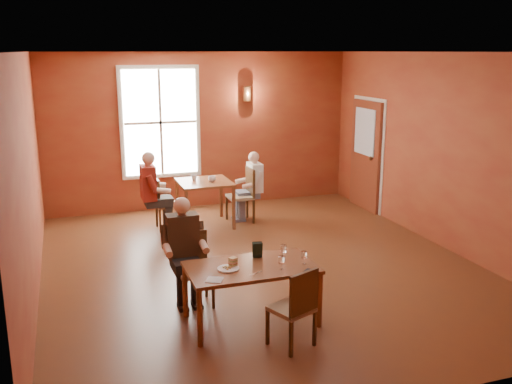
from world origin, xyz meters
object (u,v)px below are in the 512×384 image
object	(u,v)px
diner_main	(195,257)
diner_maroon	(166,191)
main_table	(251,294)
chair_diner_maroon	(168,203)
chair_diner_main	(195,270)
chair_empty	(291,307)
chair_diner_white	(240,195)
second_table	(205,203)
diner_white	(242,189)

from	to	relation	value
diner_main	diner_maroon	distance (m)	3.19
main_table	chair_diner_maroon	bearing A→B (deg)	93.82
main_table	chair_diner_main	size ratio (longest dim) A/B	1.63
diner_main	chair_empty	distance (m)	1.47
chair_empty	chair_diner_white	distance (m)	4.53
second_table	chair_diner_maroon	size ratio (longest dim) A/B	1.00
chair_diner_maroon	chair_empty	bearing A→B (deg)	6.16
main_table	chair_empty	xyz separation A→B (m)	(0.23, -0.65, 0.10)
chair_empty	chair_diner_white	xyz separation A→B (m)	(0.82, 4.45, 0.05)
diner_main	chair_diner_white	xyz separation A→B (m)	(1.55, 3.18, -0.14)
diner_maroon	second_table	bearing A→B (deg)	90.00
chair_diner_main	second_table	bearing A→B (deg)	-105.85
second_table	diner_white	xyz separation A→B (m)	(0.68, 0.00, 0.21)
chair_diner_main	chair_diner_maroon	xyz separation A→B (m)	(0.25, 3.15, 0.01)
chair_diner_white	chair_diner_maroon	distance (m)	1.30
chair_diner_white	main_table	bearing A→B (deg)	164.63
diner_main	chair_empty	bearing A→B (deg)	119.86
diner_main	chair_diner_maroon	bearing A→B (deg)	-94.41
second_table	diner_white	world-z (taller)	diner_white
diner_main	chair_diner_white	size ratio (longest dim) A/B	1.28
main_table	diner_white	world-z (taller)	diner_white
diner_white	diner_maroon	world-z (taller)	diner_maroon
chair_diner_maroon	diner_maroon	size ratio (longest dim) A/B	0.67
chair_empty	diner_maroon	xyz separation A→B (m)	(-0.51, 4.45, 0.24)
chair_diner_white	diner_white	xyz separation A→B (m)	(0.03, 0.00, 0.12)
chair_diner_white	diner_maroon	distance (m)	1.34
chair_diner_main	diner_white	bearing A→B (deg)	-116.54
second_table	chair_diner_white	distance (m)	0.66
chair_diner_main	chair_diner_white	bearing A→B (deg)	-116.11
diner_main	chair_empty	size ratio (longest dim) A/B	1.44
chair_empty	second_table	distance (m)	4.45
chair_diner_maroon	diner_maroon	world-z (taller)	diner_maroon
diner_maroon	diner_white	bearing A→B (deg)	90.00
diner_white	chair_diner_maroon	xyz separation A→B (m)	(-1.33, 0.00, -0.15)
diner_white	chair_diner_main	bearing A→B (deg)	153.46
diner_white	second_table	bearing A→B (deg)	90.00
second_table	chair_diner_maroon	xyz separation A→B (m)	(-0.65, 0.00, 0.05)
second_table	diner_main	bearing A→B (deg)	-105.71
chair_diner_main	diner_main	size ratio (longest dim) A/B	0.70
chair_diner_main	diner_maroon	distance (m)	3.17
chair_diner_main	chair_empty	world-z (taller)	chair_diner_main
chair_diner_white	diner_white	distance (m)	0.12
main_table	chair_diner_maroon	distance (m)	3.81
chair_diner_white	diner_main	bearing A→B (deg)	154.11
chair_diner_white	second_table	bearing A→B (deg)	90.00
main_table	chair_diner_main	distance (m)	0.83
diner_maroon	chair_diner_white	bearing A→B (deg)	90.00
second_table	diner_white	size ratio (longest dim) A/B	0.74
chair_diner_main	diner_white	distance (m)	3.53
main_table	chair_diner_white	size ratio (longest dim) A/B	1.47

